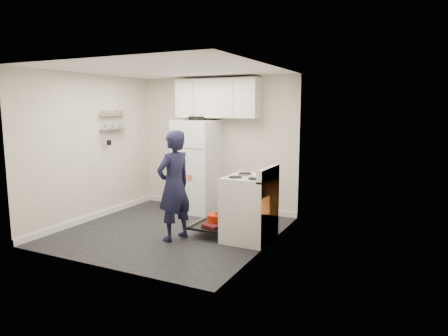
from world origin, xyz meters
The scene contains 7 objects.
room centered at (-0.03, 0.03, 1.21)m, with size 3.21×3.21×2.51m.
electric_range centered at (1.26, 0.15, 0.47)m, with size 0.66×0.76×1.10m.
open_oven_door centered at (0.69, 0.16, 0.19)m, with size 0.55×0.70×0.22m.
refrigerator centered at (-0.24, 1.25, 0.86)m, with size 0.72×0.74×1.78m.
upper_cabinets centered at (0.10, 1.43, 2.10)m, with size 1.60×0.33×0.70m, color silver.
wall_shelf_rack centered at (-1.52, 0.49, 1.68)m, with size 0.14×0.60×0.61m.
person centered at (0.28, -0.32, 0.81)m, with size 0.59×0.39×1.62m, color #161732.
Camera 1 is at (3.43, -5.13, 1.94)m, focal length 32.00 mm.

